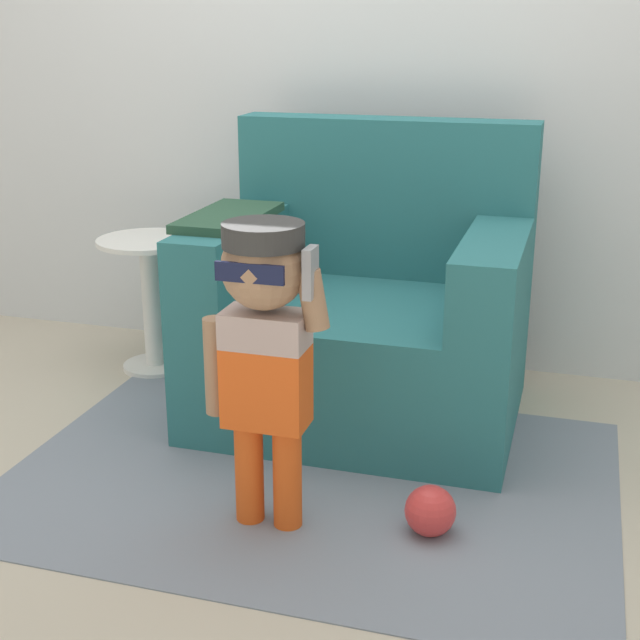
{
  "coord_description": "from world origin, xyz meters",
  "views": [
    {
      "loc": [
        0.89,
        -2.71,
        1.34
      ],
      "look_at": [
        0.16,
        -0.25,
        0.48
      ],
      "focal_mm": 50.0,
      "sensor_mm": 36.0,
      "label": 1
    }
  ],
  "objects_px": {
    "person_child": "(265,330)",
    "toy_ball": "(430,511)",
    "armchair": "(364,317)",
    "side_table": "(151,292)"
  },
  "relations": [
    {
      "from": "person_child",
      "to": "toy_ball",
      "type": "height_order",
      "value": "person_child"
    },
    {
      "from": "side_table",
      "to": "person_child",
      "type": "bearing_deg",
      "value": -49.3
    },
    {
      "from": "armchair",
      "to": "person_child",
      "type": "xyz_separation_m",
      "value": [
        -0.07,
        -0.83,
        0.22
      ]
    },
    {
      "from": "armchair",
      "to": "side_table",
      "type": "relative_size",
      "value": 2.05
    },
    {
      "from": "armchair",
      "to": "toy_ball",
      "type": "relative_size",
      "value": 7.82
    },
    {
      "from": "side_table",
      "to": "armchair",
      "type": "bearing_deg",
      "value": -9.47
    },
    {
      "from": "armchair",
      "to": "side_table",
      "type": "height_order",
      "value": "armchair"
    },
    {
      "from": "person_child",
      "to": "toy_ball",
      "type": "distance_m",
      "value": 0.68
    },
    {
      "from": "person_child",
      "to": "side_table",
      "type": "bearing_deg",
      "value": 130.7
    },
    {
      "from": "toy_ball",
      "to": "side_table",
      "type": "bearing_deg",
      "value": 144.78
    }
  ]
}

